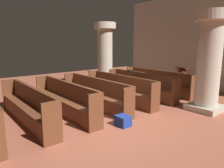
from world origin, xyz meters
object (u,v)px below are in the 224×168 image
(pew_row_5, at_px, (27,104))
(lectern, at_px, (181,81))
(pew_row_2, at_px, (120,88))
(pillar_aisle_side, at_px, (209,60))
(pillar_far_side, at_px, (105,54))
(pew_row_3, at_px, (95,92))
(pew_row_4, at_px, (65,97))
(kneeler_box_blue, at_px, (123,121))
(hymn_book, at_px, (130,70))
(pew_row_0, at_px, (158,81))
(pew_row_1, at_px, (140,84))

(pew_row_5, bearing_deg, lectern, 86.20)
(pew_row_2, height_order, pew_row_5, same)
(pillar_aisle_side, xyz_separation_m, pillar_far_side, (-5.14, -0.18, 0.00))
(pew_row_3, distance_m, lectern, 4.54)
(pew_row_2, height_order, lectern, lectern)
(pew_row_2, distance_m, pew_row_4, 2.26)
(pew_row_3, relative_size, kneeler_box_blue, 9.12)
(pillar_aisle_side, distance_m, lectern, 3.13)
(pew_row_4, relative_size, kneeler_box_blue, 9.12)
(pew_row_3, distance_m, pew_row_4, 1.13)
(pew_row_4, distance_m, hymn_book, 3.68)
(pew_row_5, height_order, pillar_far_side, pillar_far_side)
(pillar_far_side, bearing_deg, lectern, 35.38)
(pillar_far_side, relative_size, hymn_book, 14.30)
(pew_row_0, height_order, pillar_far_side, pillar_far_side)
(pew_row_2, xyz_separation_m, pew_row_4, (0.00, -2.26, 0.00))
(pew_row_0, bearing_deg, pillar_aisle_side, -17.37)
(pew_row_2, bearing_deg, pew_row_0, 90.00)
(pillar_far_side, distance_m, kneeler_box_blue, 5.45)
(pillar_far_side, xyz_separation_m, hymn_book, (1.76, 0.05, -0.65))
(pew_row_1, xyz_separation_m, pew_row_4, (0.00, -3.38, 0.00))
(pillar_aisle_side, distance_m, hymn_book, 3.44)
(lectern, height_order, hymn_book, lectern)
(pillar_far_side, bearing_deg, pew_row_1, -3.03)
(pillar_far_side, bearing_deg, pew_row_2, -26.39)
(pew_row_0, xyz_separation_m, pew_row_2, (0.00, -2.26, 0.00))
(pew_row_1, bearing_deg, lectern, 78.75)
(hymn_book, height_order, kneeler_box_blue, hymn_book)
(pew_row_0, bearing_deg, pew_row_2, -90.00)
(pew_row_2, distance_m, kneeler_box_blue, 2.46)
(pew_row_4, height_order, lectern, lectern)
(pew_row_4, distance_m, pillar_aisle_side, 4.66)
(pew_row_1, distance_m, pew_row_3, 2.26)
(pew_row_5, xyz_separation_m, kneeler_box_blue, (1.88, 1.85, -0.37))
(lectern, distance_m, hymn_book, 2.47)
(pillar_aisle_side, bearing_deg, hymn_book, -177.72)
(pew_row_0, relative_size, pew_row_5, 1.00)
(pew_row_3, bearing_deg, pew_row_2, 90.00)
(lectern, bearing_deg, pew_row_3, -95.69)
(pew_row_3, xyz_separation_m, kneeler_box_blue, (1.88, -0.41, -0.37))
(pew_row_3, height_order, lectern, lectern)
(pillar_aisle_side, relative_size, kneeler_box_blue, 8.22)
(pew_row_2, relative_size, pillar_far_side, 1.11)
(pew_row_2, distance_m, pillar_far_side, 3.05)
(pillar_aisle_side, relative_size, pillar_far_side, 1.00)
(pew_row_0, distance_m, lectern, 1.22)
(pew_row_4, height_order, pillar_aisle_side, pillar_aisle_side)
(pew_row_0, height_order, pillar_aisle_side, pillar_aisle_side)
(pew_row_3, bearing_deg, hymn_book, 107.76)
(pew_row_0, relative_size, kneeler_box_blue, 9.12)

